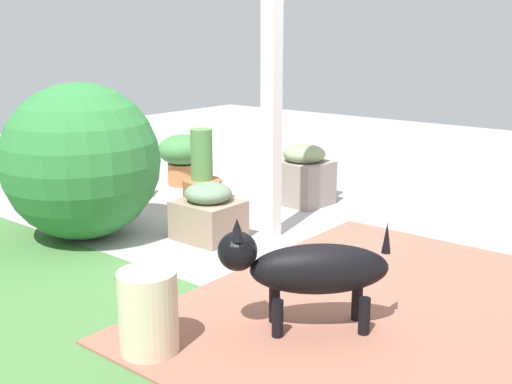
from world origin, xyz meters
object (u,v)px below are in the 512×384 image
(stone_planter_mid, at_px, (208,213))
(round_shrub, at_px, (81,161))
(porch_pillar, at_px, (272,66))
(ceramic_urn, at_px, (148,313))
(stone_planter_nearest, at_px, (304,175))
(dog, at_px, (307,268))
(terracotta_pot_tall, at_px, (202,180))
(terracotta_pot_spiky, at_px, (133,165))
(terracotta_pot_broad, at_px, (183,155))

(stone_planter_mid, bearing_deg, round_shrub, 36.16)
(porch_pillar, height_order, ceramic_urn, porch_pillar)
(stone_planter_nearest, xyz_separation_m, dog, (-1.31, 1.87, 0.08))
(stone_planter_nearest, height_order, terracotta_pot_tall, terracotta_pot_tall)
(stone_planter_nearest, distance_m, terracotta_pot_tall, 0.83)
(stone_planter_mid, bearing_deg, dog, 151.30)
(round_shrub, height_order, ceramic_urn, round_shrub)
(round_shrub, xyz_separation_m, terracotta_pot_tall, (-0.10, -1.06, -0.31))
(stone_planter_mid, relative_size, terracotta_pot_spiky, 0.66)
(porch_pillar, xyz_separation_m, ceramic_urn, (-0.59, 1.63, -0.97))
(dog, bearing_deg, terracotta_pot_broad, -33.76)
(stone_planter_mid, relative_size, dog, 0.61)
(porch_pillar, bearing_deg, dog, 134.41)
(stone_planter_mid, height_order, terracotta_pot_spiky, terracotta_pot_spiky)
(terracotta_pot_tall, bearing_deg, round_shrub, 84.43)
(round_shrub, relative_size, dog, 1.56)
(porch_pillar, distance_m, stone_planter_mid, 1.07)
(stone_planter_nearest, bearing_deg, terracotta_pot_tall, 46.17)
(porch_pillar, height_order, round_shrub, porch_pillar)
(round_shrub, bearing_deg, stone_planter_nearest, -112.30)
(stone_planter_mid, height_order, terracotta_pot_tall, terracotta_pot_tall)
(round_shrub, distance_m, ceramic_urn, 1.81)
(stone_planter_mid, distance_m, terracotta_pot_spiky, 1.27)
(stone_planter_mid, xyz_separation_m, round_shrub, (0.69, 0.51, 0.35))
(round_shrub, bearing_deg, stone_planter_mid, -143.84)
(stone_planter_nearest, distance_m, round_shrub, 1.82)
(terracotta_pot_broad, bearing_deg, stone_planter_mid, 141.60)
(ceramic_urn, bearing_deg, terracotta_pot_spiky, -38.69)
(porch_pillar, xyz_separation_m, stone_planter_nearest, (0.31, -0.84, -0.92))
(stone_planter_nearest, relative_size, round_shrub, 0.47)
(porch_pillar, distance_m, terracotta_pot_broad, 1.93)
(terracotta_pot_spiky, distance_m, dog, 2.73)
(stone_planter_mid, distance_m, dog, 1.49)
(porch_pillar, bearing_deg, terracotta_pot_tall, -15.26)
(terracotta_pot_spiky, bearing_deg, ceramic_urn, 141.31)
(porch_pillar, relative_size, terracotta_pot_broad, 4.97)
(dog, bearing_deg, ceramic_urn, 55.87)
(terracotta_pot_tall, bearing_deg, terracotta_pot_broad, -33.66)
(stone_planter_mid, xyz_separation_m, ceramic_urn, (-0.89, 1.32, 0.01))
(terracotta_pot_tall, relative_size, terracotta_pot_spiky, 1.01)
(porch_pillar, distance_m, terracotta_pot_spiky, 1.74)
(terracotta_pot_spiky, height_order, dog, terracotta_pot_spiky)
(stone_planter_mid, bearing_deg, porch_pillar, -134.06)
(terracotta_pot_tall, height_order, terracotta_pot_spiky, terracotta_pot_tall)
(terracotta_pot_spiky, xyz_separation_m, dog, (-2.51, 1.07, 0.02))
(stone_planter_nearest, height_order, ceramic_urn, stone_planter_nearest)
(porch_pillar, bearing_deg, stone_planter_nearest, -69.74)
(terracotta_pot_broad, xyz_separation_m, dog, (-2.57, 1.72, 0.04))
(round_shrub, bearing_deg, terracotta_pot_tall, -95.57)
(stone_planter_nearest, relative_size, dog, 0.73)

